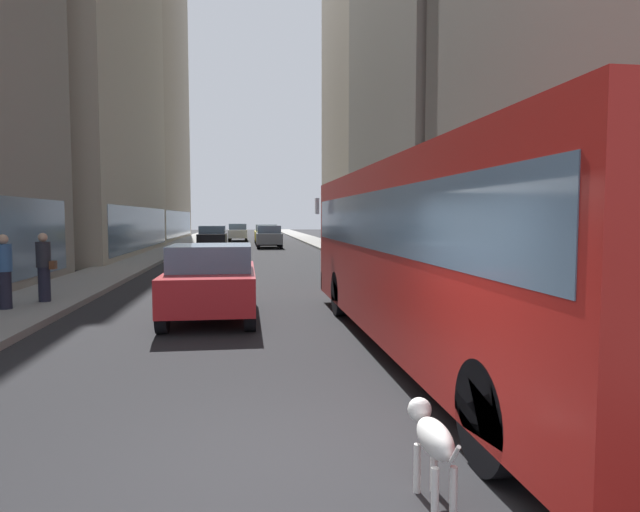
{
  "coord_description": "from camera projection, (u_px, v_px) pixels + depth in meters",
  "views": [
    {
      "loc": [
        -0.43,
        -4.64,
        2.22
      ],
      "look_at": [
        1.12,
        6.83,
        1.4
      ],
      "focal_mm": 30.73,
      "sensor_mm": 36.0,
      "label": 1
    }
  ],
  "objects": [
    {
      "name": "building_left_mid",
      "position": [
        38.0,
        27.0,
        30.64
      ],
      "size": [
        10.97,
        18.62,
        25.77
      ],
      "color": "#B2A893",
      "rests_on": "ground"
    },
    {
      "name": "car_white_van",
      "position": [
        238.0,
        232.0,
        51.35
      ],
      "size": [
        1.73,
        4.63,
        1.62
      ],
      "color": "silver",
      "rests_on": "ground"
    },
    {
      "name": "sidewalk_left",
      "position": [
        171.0,
        248.0,
        38.63
      ],
      "size": [
        2.4,
        110.0,
        0.15
      ],
      "primitive_type": "cube",
      "color": "gray",
      "rests_on": "ground"
    },
    {
      "name": "ground_plane",
      "position": [
        252.0,
        248.0,
        39.4
      ],
      "size": [
        120.0,
        120.0,
        0.0
      ],
      "primitive_type": "plane",
      "color": "#232326"
    },
    {
      "name": "pedestrian_with_handbag",
      "position": [
        44.0,
        267.0,
        13.42
      ],
      "size": [
        0.45,
        0.34,
        1.69
      ],
      "color": "#1E1E2D",
      "rests_on": "sidewalk_left"
    },
    {
      "name": "sidewalk_right",
      "position": [
        330.0,
        247.0,
        40.15
      ],
      "size": [
        2.4,
        110.0,
        0.15
      ],
      "primitive_type": "cube",
      "color": "gray",
      "rests_on": "ground"
    },
    {
      "name": "car_black_suv",
      "position": [
        212.0,
        237.0,
        38.76
      ],
      "size": [
        1.92,
        3.98,
        1.62
      ],
      "color": "black",
      "rests_on": "ground"
    },
    {
      "name": "dalmatian_dog",
      "position": [
        432.0,
        437.0,
        4.26
      ],
      "size": [
        0.22,
        0.96,
        0.72
      ],
      "color": "white",
      "rests_on": "ground"
    },
    {
      "name": "car_yellow_taxi",
      "position": [
        266.0,
        234.0,
        45.42
      ],
      "size": [
        1.83,
        4.73,
        1.62
      ],
      "color": "yellow",
      "rests_on": "ground"
    },
    {
      "name": "car_red_coupe",
      "position": [
        212.0,
        280.0,
        12.15
      ],
      "size": [
        1.88,
        4.27,
        1.62
      ],
      "color": "red",
      "rests_on": "ground"
    },
    {
      "name": "building_left_far",
      "position": [
        122.0,
        64.0,
        51.57
      ],
      "size": [
        10.22,
        21.32,
        33.32
      ],
      "color": "#A0937F",
      "rests_on": "ground"
    },
    {
      "name": "pedestrian_in_coat",
      "position": [
        4.0,
        271.0,
        12.32
      ],
      "size": [
        0.34,
        0.34,
        1.69
      ],
      "color": "#1E1E2D",
      "rests_on": "sidewalk_left"
    },
    {
      "name": "transit_bus",
      "position": [
        446.0,
        245.0,
        8.9
      ],
      "size": [
        2.78,
        11.53,
        3.05
      ],
      "color": "red",
      "rests_on": "ground"
    },
    {
      "name": "car_grey_wagon",
      "position": [
        269.0,
        237.0,
        39.72
      ],
      "size": [
        1.8,
        3.94,
        1.62
      ],
      "color": "slate",
      "rests_on": "ground"
    },
    {
      "name": "building_right_far",
      "position": [
        385.0,
        46.0,
        48.16
      ],
      "size": [
        8.46,
        21.19,
        34.59
      ],
      "color": "#A0937F",
      "rests_on": "ground"
    }
  ]
}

